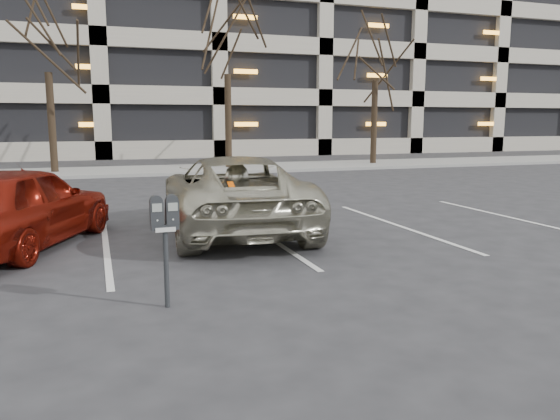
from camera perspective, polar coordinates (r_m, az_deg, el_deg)
The scene contains 10 objects.
ground at distance 7.52m, azimuth -6.53°, elevation -6.81°, with size 140.00×140.00×0.00m, color #28282B.
sidewalk at distance 23.20m, azimuth -15.03°, elevation 3.97°, with size 80.00×4.00×0.12m, color gray.
stall_lines at distance 9.59m, azimuth -17.73°, elevation -3.63°, with size 16.90×5.20×0.00m.
parking_garage at distance 43.67m, azimuth -0.54°, elevation 18.74°, with size 52.00×20.00×19.00m.
tree_b at distance 23.50m, azimuth -23.44°, elevation 18.89°, with size 3.83×3.83×8.71m.
tree_c at distance 24.12m, azimuth -5.60°, elevation 19.76°, with size 3.95×3.95×8.97m.
tree_d at distance 26.58m, azimuth 10.07°, elevation 18.27°, with size 3.83×3.83×8.71m.
parking_meter at distance 6.13m, azimuth -11.95°, elevation -1.40°, with size 0.32×0.13×1.25m.
suv_silver at distance 10.42m, azimuth -4.92°, elevation 1.75°, with size 2.79×5.34×1.44m.
car_red at distance 9.86m, azimuth -25.67°, elevation 0.34°, with size 1.65×4.11×1.40m, color maroon.
Camera 1 is at (-1.51, -7.07, 2.07)m, focal length 35.00 mm.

